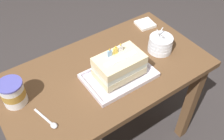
% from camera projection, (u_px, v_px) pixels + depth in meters
% --- Properties ---
extents(dining_table, '(1.13, 0.61, 0.76)m').
position_uv_depth(dining_table, '(106.00, 87.00, 1.45)').
color(dining_table, brown).
rests_on(dining_table, ground_plane).
extents(foil_tray, '(0.36, 0.24, 0.02)m').
position_uv_depth(foil_tray, '(119.00, 76.00, 1.32)').
color(foil_tray, silver).
rests_on(foil_tray, dining_table).
extents(birthday_cake, '(0.24, 0.15, 0.16)m').
position_uv_depth(birthday_cake, '(119.00, 66.00, 1.27)').
color(birthday_cake, beige).
rests_on(birthday_cake, foil_tray).
extents(bowl_stack, '(0.14, 0.14, 0.14)m').
position_uv_depth(bowl_stack, '(160.00, 44.00, 1.45)').
color(bowl_stack, white).
rests_on(bowl_stack, dining_table).
extents(ice_cream_tub, '(0.11, 0.11, 0.13)m').
position_uv_depth(ice_cream_tub, '(13.00, 93.00, 1.17)').
color(ice_cream_tub, white).
rests_on(ice_cream_tub, dining_table).
extents(serving_spoon_near_tray, '(0.06, 0.15, 0.01)m').
position_uv_depth(serving_spoon_near_tray, '(51.00, 123.00, 1.12)').
color(serving_spoon_near_tray, silver).
rests_on(serving_spoon_near_tray, dining_table).
extents(napkin_pile, '(0.12, 0.12, 0.02)m').
position_uv_depth(napkin_pile, '(145.00, 24.00, 1.64)').
color(napkin_pile, white).
rests_on(napkin_pile, dining_table).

